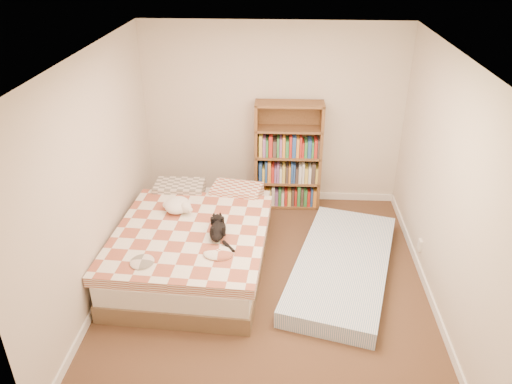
# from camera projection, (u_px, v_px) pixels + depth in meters

# --- Properties ---
(room) EXTENTS (3.51, 4.01, 2.51)m
(room) POSITION_uv_depth(u_px,v_px,m) (268.00, 187.00, 5.00)
(room) COLOR #492F1F
(room) RESTS_ON ground
(bed) EXTENTS (1.76, 2.34, 0.60)m
(bed) POSITION_uv_depth(u_px,v_px,m) (195.00, 242.00, 5.79)
(bed) COLOR brown
(bed) RESTS_ON room
(bookshelf) EXTENTS (0.91, 0.31, 1.51)m
(bookshelf) POSITION_uv_depth(u_px,v_px,m) (288.00, 168.00, 6.90)
(bookshelf) COLOR #59321E
(bookshelf) RESTS_ON room
(floor_mattress) EXTENTS (1.51, 2.37, 0.20)m
(floor_mattress) POSITION_uv_depth(u_px,v_px,m) (342.00, 266.00, 5.67)
(floor_mattress) COLOR #77A0C7
(floor_mattress) RESTS_ON room
(black_cat) EXTENTS (0.25, 0.66, 0.15)m
(black_cat) POSITION_uv_depth(u_px,v_px,m) (218.00, 229.00, 5.41)
(black_cat) COLOR black
(black_cat) RESTS_ON bed
(white_dog) EXTENTS (0.37, 0.40, 0.16)m
(white_dog) POSITION_uv_depth(u_px,v_px,m) (178.00, 205.00, 5.84)
(white_dog) COLOR white
(white_dog) RESTS_ON bed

